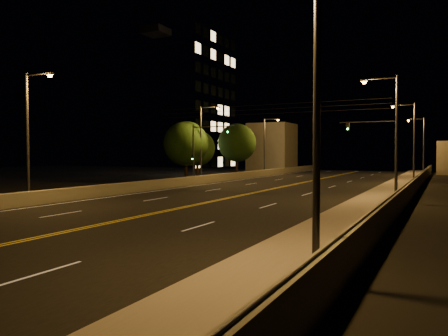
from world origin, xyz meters
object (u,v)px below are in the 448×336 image
at_px(streetlight_5, 203,139).
at_px(traffic_signal_left, 201,147).
at_px(streetlight_0, 306,92).
at_px(streetlight_6, 266,142).
at_px(building_tower, 156,104).
at_px(streetlight_1, 392,129).
at_px(streetlight_4, 30,129).
at_px(streetlight_3, 422,142).
at_px(streetlight_2, 411,138).
at_px(tree_1, 197,148).
at_px(tree_2, 237,143).
at_px(tree_0, 186,144).
at_px(traffic_signal_right, 385,146).

relative_size(streetlight_5, traffic_signal_left, 1.36).
relative_size(streetlight_0, streetlight_6, 1.00).
bearing_deg(traffic_signal_left, building_tower, 134.87).
relative_size(streetlight_1, building_tower, 0.35).
distance_m(streetlight_0, streetlight_4, 23.14).
bearing_deg(streetlight_3, streetlight_2, -90.00).
height_order(building_tower, tree_1, building_tower).
bearing_deg(tree_2, streetlight_2, -21.73).
distance_m(streetlight_4, traffic_signal_left, 20.93).
bearing_deg(building_tower, streetlight_3, 13.68).
relative_size(traffic_signal_left, tree_1, 0.99).
relative_size(streetlight_1, streetlight_3, 1.00).
bearing_deg(tree_0, streetlight_6, 81.81).
bearing_deg(streetlight_1, streetlight_2, 90.00).
relative_size(streetlight_0, streetlight_3, 1.00).
distance_m(streetlight_3, streetlight_5, 36.45).
bearing_deg(streetlight_3, traffic_signal_right, -92.65).
height_order(streetlight_3, tree_2, streetlight_3).
distance_m(tree_0, tree_1, 7.94).
height_order(streetlight_5, tree_2, streetlight_5).
xyz_separation_m(traffic_signal_right, building_tower, (-40.41, 21.63, 7.94)).
bearing_deg(streetlight_0, tree_2, 117.19).
distance_m(building_tower, tree_2, 17.97).
bearing_deg(tree_2, building_tower, 173.87).
distance_m(building_tower, tree_1, 20.25).
distance_m(streetlight_1, streetlight_2, 18.61).
relative_size(streetlight_0, traffic_signal_left, 1.36).
relative_size(tree_1, tree_2, 0.82).
bearing_deg(traffic_signal_right, tree_0, 172.41).
bearing_deg(streetlight_1, building_tower, 143.93).
height_order(streetlight_1, tree_2, streetlight_1).
height_order(traffic_signal_left, tree_2, tree_2).
relative_size(streetlight_0, streetlight_2, 1.00).
distance_m(streetlight_3, tree_2, 28.09).
xyz_separation_m(streetlight_1, traffic_signal_right, (-1.48, 8.88, -1.04)).
bearing_deg(streetlight_3, tree_0, -129.97).
distance_m(streetlight_3, building_tower, 43.65).
bearing_deg(streetlight_4, streetlight_1, 29.24).
bearing_deg(streetlight_1, traffic_signal_right, 99.43).
bearing_deg(streetlight_2, traffic_signal_left, -154.44).
distance_m(streetlight_0, building_tower, 66.54).
height_order(streetlight_2, traffic_signal_right, streetlight_2).
bearing_deg(streetlight_5, tree_1, 124.34).
distance_m(streetlight_0, traffic_signal_right, 29.67).
relative_size(streetlight_3, tree_2, 1.10).
xyz_separation_m(streetlight_3, tree_1, (-26.96, -21.39, -0.98)).
bearing_deg(streetlight_1, tree_1, 144.38).
xyz_separation_m(streetlight_0, streetlight_6, (-21.43, 51.53, 0.00)).
bearing_deg(building_tower, streetlight_6, 0.81).
distance_m(streetlight_5, tree_2, 17.97).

